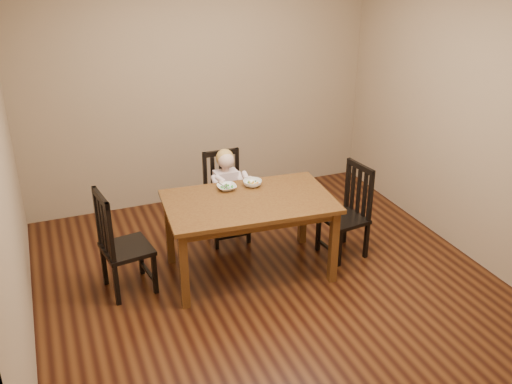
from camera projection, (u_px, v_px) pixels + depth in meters
name	position (u px, v px, depth m)	size (l,w,h in m)	color
room	(270.00, 142.00, 4.60)	(4.01, 4.01, 2.71)	#49240F
dining_table	(249.00, 208.00, 5.06)	(1.54, 1.00, 0.74)	#442310
chair_child	(225.00, 198.00, 5.76)	(0.39, 0.38, 0.91)	black
chair_left	(121.00, 245.00, 4.87)	(0.45, 0.47, 0.96)	black
chair_right	(348.00, 213.00, 5.46)	(0.43, 0.44, 0.92)	black
toddler	(227.00, 188.00, 5.66)	(0.31, 0.38, 0.53)	silver
bowl_peas	(227.00, 187.00, 5.22)	(0.17, 0.17, 0.04)	white
bowl_veg	(252.00, 183.00, 5.29)	(0.18, 0.18, 0.06)	white
fork	(223.00, 186.00, 5.18)	(0.07, 0.11, 0.05)	silver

